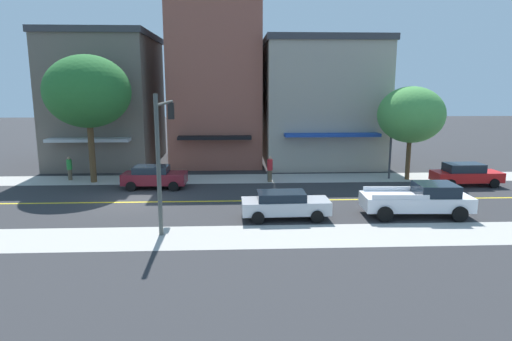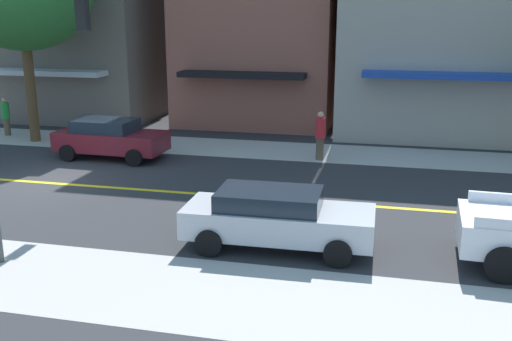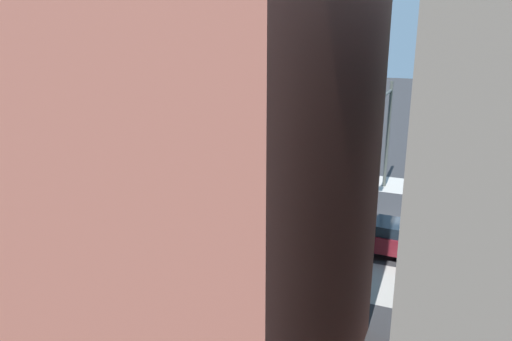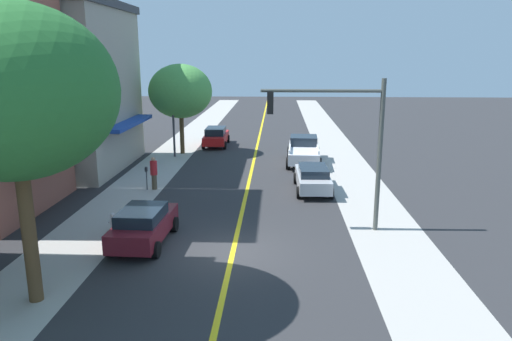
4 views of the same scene
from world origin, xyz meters
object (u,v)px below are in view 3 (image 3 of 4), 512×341
at_px(street_tree_right_corner, 35,126).
at_px(white_pickup_truck, 180,160).
at_px(parking_meter, 216,226).
at_px(red_sedan_left_curb, 31,179).
at_px(traffic_light_mast, 385,122).
at_px(pedestrian_red_shirt, 217,220).
at_px(street_lamp, 51,155).
at_px(silver_sedan_right_curb, 281,173).
at_px(maroon_sedan_left_curb, 397,239).
at_px(fire_hydrant, 351,259).

height_order(street_tree_right_corner, white_pickup_truck, street_tree_right_corner).
distance_m(parking_meter, red_sedan_left_curb, 13.66).
distance_m(traffic_light_mast, white_pickup_truck, 13.62).
distance_m(traffic_light_mast, pedestrian_red_shirt, 11.77).
distance_m(street_lamp, pedestrian_red_shirt, 9.26).
distance_m(parking_meter, silver_sedan_right_curb, 9.26).
bearing_deg(maroon_sedan_left_curb, red_sedan_left_curb, 1.64).
distance_m(traffic_light_mast, maroon_sedan_left_curb, 8.99).
bearing_deg(maroon_sedan_left_curb, pedestrian_red_shirt, 13.55).
height_order(parking_meter, pedestrian_red_shirt, pedestrian_red_shirt).
height_order(white_pickup_truck, pedestrian_red_shirt, pedestrian_red_shirt).
bearing_deg(pedestrian_red_shirt, silver_sedan_right_curb, -160.39).
xyz_separation_m(street_tree_right_corner, fire_hydrant, (0.18, -16.49, -4.35)).
relative_size(street_lamp, pedestrian_red_shirt, 2.87).
distance_m(traffic_light_mast, silver_sedan_right_curb, 7.00).
relative_size(traffic_light_mast, maroon_sedan_left_curb, 1.52).
bearing_deg(parking_meter, street_tree_right_corner, 89.96).
distance_m(fire_hydrant, parking_meter, 6.25).
xyz_separation_m(street_tree_right_corner, maroon_sedan_left_curb, (1.97, -18.04, -3.92)).
xyz_separation_m(street_lamp, maroon_sedan_left_curb, (2.32, -16.82, -2.60)).
bearing_deg(pedestrian_red_shirt, parking_meter, 37.07).
bearing_deg(white_pickup_truck, street_lamp, 82.46).
height_order(maroon_sedan_left_curb, pedestrian_red_shirt, pedestrian_red_shirt).
relative_size(silver_sedan_right_curb, pedestrian_red_shirt, 2.44).
height_order(parking_meter, traffic_light_mast, traffic_light_mast).
bearing_deg(white_pickup_truck, parking_meter, 131.43).
bearing_deg(fire_hydrant, silver_sedan_right_curb, 35.35).
distance_m(street_tree_right_corner, maroon_sedan_left_curb, 18.57).
bearing_deg(white_pickup_truck, silver_sedan_right_curb, -176.39).
xyz_separation_m(street_lamp, white_pickup_truck, (9.45, -1.67, -2.51)).
distance_m(red_sedan_left_curb, pedestrian_red_shirt, 13.48).
bearing_deg(street_lamp, white_pickup_truck, -10.01).
relative_size(parking_meter, silver_sedan_right_curb, 0.29).
distance_m(street_lamp, white_pickup_truck, 9.92).
bearing_deg(red_sedan_left_curb, traffic_light_mast, -158.58).
bearing_deg(fire_hydrant, street_lamp, 91.99).
height_order(maroon_sedan_left_curb, white_pickup_truck, white_pickup_truck).
xyz_separation_m(traffic_light_mast, pedestrian_red_shirt, (-9.63, 5.91, -3.32)).
xyz_separation_m(fire_hydrant, pedestrian_red_shirt, (0.20, 6.35, 0.61)).
xyz_separation_m(street_lamp, pedestrian_red_shirt, (0.73, -8.91, -2.41)).
bearing_deg(fire_hydrant, pedestrian_red_shirt, 88.16).
bearing_deg(silver_sedan_right_curb, maroon_sedan_left_curb, 136.50).
height_order(fire_hydrant, traffic_light_mast, traffic_light_mast).
bearing_deg(white_pickup_truck, traffic_light_mast, -173.58).
bearing_deg(pedestrian_red_shirt, traffic_light_mast, 167.53).
distance_m(red_sedan_left_curb, white_pickup_truck, 9.24).
bearing_deg(street_tree_right_corner, street_lamp, -105.99).
height_order(traffic_light_mast, white_pickup_truck, traffic_light_mast).
distance_m(parking_meter, pedestrian_red_shirt, 0.43).
relative_size(fire_hydrant, street_lamp, 0.14).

